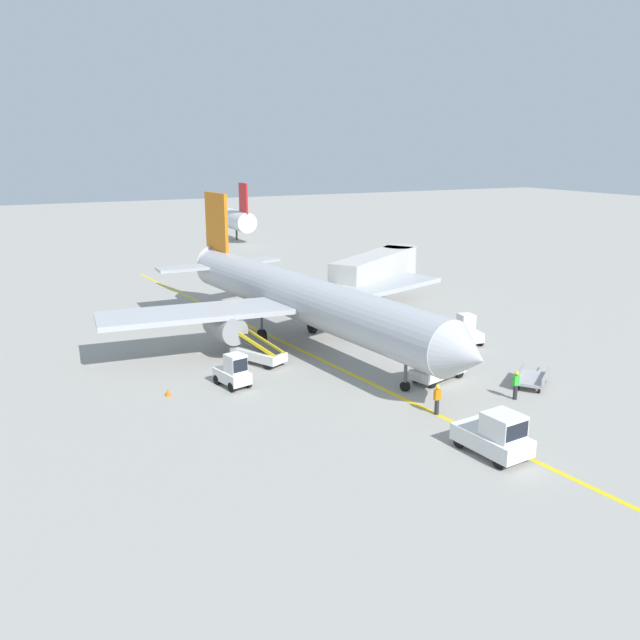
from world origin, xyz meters
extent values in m
plane|color=#9E9B93|center=(0.00, 0.00, 0.00)|extent=(300.00, 300.00, 0.00)
cube|color=yellow|center=(-0.82, 5.00, 0.00)|extent=(10.26, 79.41, 0.01)
cylinder|color=#B2B5BA|center=(-0.82, 12.20, 3.45)|extent=(7.01, 30.18, 3.30)
cone|color=#B2B5BA|center=(1.20, -3.87, 3.45)|extent=(3.51, 2.78, 3.23)
cone|color=#B2B5BA|center=(-2.86, 28.48, 3.85)|extent=(3.46, 3.17, 3.14)
cube|color=#B2B5BA|center=(6.43, 14.62, 3.05)|extent=(13.72, 8.42, 0.36)
cylinder|color=gray|center=(4.92, 13.43, 2.05)|extent=(2.28, 3.41, 1.90)
cube|color=#B2B5BA|center=(-8.44, 12.76, 3.05)|extent=(13.33, 5.48, 0.36)
cylinder|color=gray|center=(-6.69, 11.97, 2.05)|extent=(2.28, 3.41, 1.90)
cube|color=orange|center=(-2.56, 26.09, 7.50)|extent=(0.78, 4.00, 5.20)
cube|color=#B2B5BA|center=(0.46, 26.07, 3.85)|extent=(5.59, 3.48, 0.24)
cube|color=#B2B5BA|center=(-5.49, 25.32, 3.85)|extent=(5.23, 2.28, 0.24)
cylinder|color=#4C4C51|center=(0.61, 0.79, 1.56)|extent=(0.20, 0.20, 3.12)
cylinder|color=black|center=(0.61, 0.79, 0.28)|extent=(0.42, 0.60, 0.56)
cylinder|color=#4C4C51|center=(1.11, 14.46, 1.56)|extent=(0.20, 0.20, 3.12)
cylinder|color=black|center=(1.11, 14.46, 0.48)|extent=(0.47, 1.00, 0.96)
cylinder|color=#4C4C51|center=(-3.25, 13.91, 1.56)|extent=(0.20, 0.20, 3.12)
cylinder|color=black|center=(-3.25, 13.91, 0.48)|extent=(0.47, 1.00, 0.96)
cube|color=black|center=(0.95, -1.89, 3.80)|extent=(2.91, 1.34, 0.60)
cube|color=beige|center=(9.31, 19.08, 3.60)|extent=(11.39, 8.89, 2.50)
cylinder|color=beige|center=(14.03, 22.28, 3.60)|extent=(3.20, 3.20, 2.50)
cylinder|color=#59595B|center=(7.82, 18.07, 1.18)|extent=(0.56, 0.56, 2.35)
cube|color=#333338|center=(7.82, 18.07, 0.25)|extent=(1.80, 1.40, 0.50)
cube|color=silver|center=(-0.32, -7.87, 0.70)|extent=(2.28, 3.79, 0.80)
cube|color=silver|center=(-0.25, -8.50, 1.65)|extent=(1.69, 1.78, 1.10)
cube|color=black|center=(-0.17, -9.27, 1.65)|extent=(1.43, 0.23, 0.77)
cylinder|color=black|center=(0.62, -9.04, 0.30)|extent=(0.28, 0.62, 0.60)
cylinder|color=black|center=(-0.99, -9.21, 0.30)|extent=(0.28, 0.62, 0.60)
cylinder|color=black|center=(0.35, -6.53, 0.30)|extent=(0.28, 0.62, 0.60)
cylinder|color=black|center=(-1.26, -6.71, 0.30)|extent=(0.28, 0.62, 0.60)
cube|color=silver|center=(10.13, 6.89, 0.65)|extent=(1.68, 2.58, 0.70)
cube|color=silver|center=(10.20, 7.31, 1.55)|extent=(1.21, 1.24, 1.10)
cube|color=black|center=(10.29, 7.82, 1.55)|extent=(0.97, 0.24, 0.77)
cylinder|color=black|center=(9.73, 7.82, 0.30)|extent=(0.32, 0.63, 0.60)
cylinder|color=black|center=(10.82, 7.63, 0.30)|extent=(0.32, 0.63, 0.60)
cylinder|color=black|center=(9.45, 6.16, 0.30)|extent=(0.32, 0.63, 0.60)
cylinder|color=black|center=(10.54, 5.97, 0.30)|extent=(0.32, 0.63, 0.60)
cube|color=silver|center=(-8.25, 6.07, 0.65)|extent=(1.81, 2.63, 0.70)
cube|color=silver|center=(-8.15, 5.66, 1.55)|extent=(1.26, 1.29, 1.10)
cube|color=black|center=(-8.04, 5.16, 1.55)|extent=(0.97, 0.30, 0.77)
cylinder|color=black|center=(-7.52, 5.38, 0.30)|extent=(0.35, 0.63, 0.60)
cylinder|color=black|center=(-8.60, 5.13, 0.30)|extent=(0.35, 0.63, 0.60)
cylinder|color=black|center=(-7.90, 7.02, 0.30)|extent=(0.35, 0.63, 0.60)
cylinder|color=black|center=(-8.98, 6.77, 0.30)|extent=(0.35, 0.63, 0.60)
cube|color=silver|center=(-5.24, 9.47, 0.60)|extent=(3.05, 4.07, 0.60)
cylinder|color=black|center=(-6.41, 10.37, 0.30)|extent=(0.47, 0.63, 0.60)
cylinder|color=black|center=(-5.27, 10.94, 0.30)|extent=(0.47, 0.63, 0.60)
cylinder|color=black|center=(-5.21, 8.00, 0.30)|extent=(0.47, 0.63, 0.60)
cylinder|color=black|center=(-4.07, 8.57, 0.30)|extent=(0.47, 0.63, 0.60)
cube|color=black|center=(-5.51, 10.01, 1.55)|extent=(3.05, 4.87, 1.76)
cube|color=yellow|center=(-5.91, 9.80, 1.67)|extent=(2.33, 4.52, 1.84)
cube|color=yellow|center=(-5.11, 10.21, 1.67)|extent=(2.33, 4.52, 1.84)
cube|color=silver|center=(3.48, 1.47, 0.60)|extent=(4.06, 2.46, 0.60)
cylinder|color=black|center=(2.37, 0.50, 0.30)|extent=(0.64, 0.37, 0.60)
cylinder|color=black|center=(2.02, 1.73, 0.30)|extent=(0.64, 0.37, 0.60)
cylinder|color=black|center=(4.93, 1.21, 0.30)|extent=(0.64, 0.37, 0.60)
cylinder|color=black|center=(4.59, 2.44, 0.30)|extent=(0.64, 0.37, 0.60)
cube|color=black|center=(2.90, 1.31, 1.55)|extent=(5.05, 2.21, 1.76)
cube|color=yellow|center=(3.02, 0.87, 1.67)|extent=(4.86, 1.42, 1.84)
cube|color=yellow|center=(2.78, 1.74, 1.67)|extent=(4.86, 1.42, 1.84)
cube|color=#A5A5A8|center=(7.93, -1.88, 0.44)|extent=(3.14, 2.87, 0.16)
cube|color=#4C4C51|center=(9.42, -0.78, 0.42)|extent=(0.77, 0.60, 0.08)
cylinder|color=#4C4C51|center=(9.78, -0.51, 0.42)|extent=(0.12, 0.12, 0.05)
cube|color=gray|center=(7.49, -1.28, 0.69)|extent=(2.29, 1.71, 0.50)
cube|color=gray|center=(8.38, -2.48, 0.69)|extent=(2.29, 1.71, 0.50)
cylinder|color=black|center=(8.42, -0.77, 0.18)|extent=(0.36, 0.31, 0.36)
cylinder|color=black|center=(9.14, -1.74, 0.18)|extent=(0.36, 0.31, 0.36)
cylinder|color=black|center=(6.73, -2.02, 0.18)|extent=(0.36, 0.31, 0.36)
cylinder|color=black|center=(7.44, -2.99, 0.18)|extent=(0.36, 0.31, 0.36)
cylinder|color=#26262D|center=(0.17, -2.93, 0.42)|extent=(0.24, 0.24, 0.85)
cube|color=orange|center=(0.17, -2.93, 1.13)|extent=(0.36, 0.22, 0.56)
sphere|color=tan|center=(0.17, -2.93, 1.52)|extent=(0.20, 0.20, 0.20)
sphere|color=yellow|center=(0.17, -2.93, 1.58)|extent=(0.24, 0.24, 0.24)
cylinder|color=#26262D|center=(5.49, -3.11, 0.42)|extent=(0.24, 0.24, 0.85)
cube|color=green|center=(5.49, -3.11, 1.13)|extent=(0.36, 0.22, 0.56)
sphere|color=#9E7051|center=(5.49, -3.11, 1.52)|extent=(0.20, 0.20, 0.20)
sphere|color=yellow|center=(5.49, -3.11, 1.58)|extent=(0.24, 0.24, 0.24)
cone|color=orange|center=(-4.26, 16.42, 0.22)|extent=(0.36, 0.36, 0.44)
cone|color=orange|center=(-12.11, 6.18, 0.22)|extent=(0.36, 0.36, 0.44)
cylinder|color=silver|center=(13.27, 66.55, 3.10)|extent=(3.00, 10.00, 3.00)
cylinder|color=#3F3F3F|center=(13.27, 66.55, 0.80)|extent=(0.30, 0.30, 1.60)
cube|color=red|center=(13.27, 63.05, 6.60)|extent=(0.24, 3.20, 4.40)
camera|label=1|loc=(-20.05, -29.64, 13.95)|focal=36.95mm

